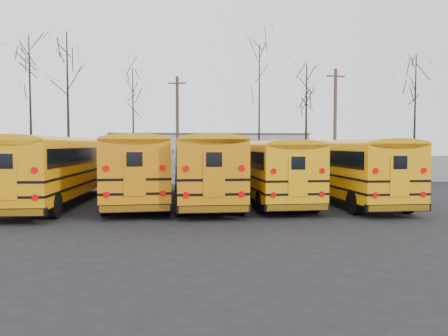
{
  "coord_description": "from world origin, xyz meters",
  "views": [
    {
      "loc": [
        -0.92,
        -19.65,
        2.86
      ],
      "look_at": [
        1.2,
        3.51,
        1.6
      ],
      "focal_mm": 35.0,
      "sensor_mm": 36.0,
      "label": 1
    }
  ],
  "objects": [
    {
      "name": "tree_2",
      "position": [
        -10.09,
        16.16,
        5.88
      ],
      "size": [
        0.26,
        0.26,
        11.76
      ],
      "primitive_type": "cone",
      "color": "black",
      "rests_on": "ground"
    },
    {
      "name": "tree_4",
      "position": [
        5.05,
        14.83,
        5.4
      ],
      "size": [
        0.26,
        0.26,
        10.8
      ],
      "primitive_type": "cone",
      "color": "black",
      "rests_on": "ground"
    },
    {
      "name": "tree_6",
      "position": [
        18.62,
        15.91,
        5.21
      ],
      "size": [
        0.26,
        0.26,
        10.42
      ],
      "primitive_type": "cone",
      "color": "black",
      "rests_on": "ground"
    },
    {
      "name": "bus_d",
      "position": [
        3.22,
        1.49,
        1.82
      ],
      "size": [
        2.95,
        11.18,
        3.1
      ],
      "rotation": [
        0.0,
        0.0,
        0.04
      ],
      "color": "black",
      "rests_on": "ground"
    },
    {
      "name": "bus_e",
      "position": [
        6.96,
        1.02,
        1.84
      ],
      "size": [
        3.02,
        11.34,
        3.15
      ],
      "rotation": [
        0.0,
        0.0,
        0.04
      ],
      "color": "black",
      "rests_on": "ground"
    },
    {
      "name": "utility_pole_right",
      "position": [
        11.74,
        16.13,
        4.71
      ],
      "size": [
        1.63,
        0.41,
        9.17
      ],
      "rotation": [
        0.0,
        0.0,
        0.18
      ],
      "color": "brown",
      "rests_on": "ground"
    },
    {
      "name": "fence",
      "position": [
        0.0,
        12.0,
        1.0
      ],
      "size": [
        40.0,
        0.04,
        2.0
      ],
      "primitive_type": "cube",
      "color": "gray",
      "rests_on": "ground"
    },
    {
      "name": "utility_pole_left",
      "position": [
        -1.47,
        17.95,
        4.44
      ],
      "size": [
        1.53,
        0.42,
        8.64
      ],
      "rotation": [
        0.0,
        0.0,
        -0.2
      ],
      "color": "#463427",
      "rests_on": "ground"
    },
    {
      "name": "tree_1",
      "position": [
        -13.51,
        17.77,
        5.89
      ],
      "size": [
        0.26,
        0.26,
        11.77
      ],
      "primitive_type": "cone",
      "color": "black",
      "rests_on": "ground"
    },
    {
      "name": "distant_building",
      "position": [
        2.0,
        32.0,
        2.0
      ],
      "size": [
        22.0,
        8.0,
        4.0
      ],
      "primitive_type": "cube",
      "color": "#A4A5A0",
      "rests_on": "ground"
    },
    {
      "name": "ground",
      "position": [
        0.0,
        0.0,
        0.0
      ],
      "size": [
        120.0,
        120.0,
        0.0
      ],
      "primitive_type": "plane",
      "color": "black",
      "rests_on": "ground"
    },
    {
      "name": "bus_b",
      "position": [
        -3.21,
        1.91,
        1.95
      ],
      "size": [
        3.77,
        12.09,
        3.33
      ],
      "rotation": [
        0.0,
        0.0,
        0.09
      ],
      "color": "black",
      "rests_on": "ground"
    },
    {
      "name": "tree_3",
      "position": [
        -5.05,
        16.62,
        4.52
      ],
      "size": [
        0.26,
        0.26,
        9.03
      ],
      "primitive_type": "cone",
      "color": "black",
      "rests_on": "ground"
    },
    {
      "name": "tree_5",
      "position": [
        9.12,
        15.66,
        4.7
      ],
      "size": [
        0.26,
        0.26,
        9.4
      ],
      "primitive_type": "cone",
      "color": "black",
      "rests_on": "ground"
    },
    {
      "name": "bus_a",
      "position": [
        -7.0,
        1.28,
        1.92
      ],
      "size": [
        2.97,
        11.81,
        3.29
      ],
      "rotation": [
        0.0,
        0.0,
        -0.02
      ],
      "color": "black",
      "rests_on": "ground"
    },
    {
      "name": "bus_c",
      "position": [
        0.03,
        1.49,
        1.95
      ],
      "size": [
        3.05,
        11.97,
        3.33
      ],
      "rotation": [
        0.0,
        0.0,
        0.03
      ],
      "color": "black",
      "rests_on": "ground"
    }
  ]
}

